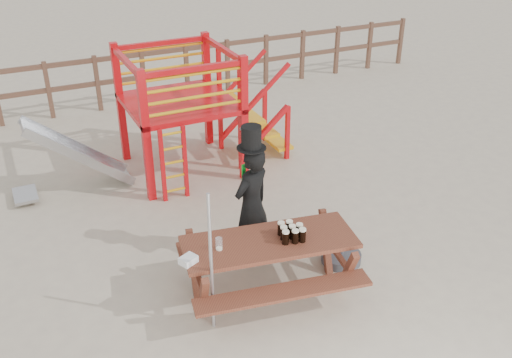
# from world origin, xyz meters

# --- Properties ---
(ground) EXTENTS (60.00, 60.00, 0.00)m
(ground) POSITION_xyz_m (0.00, 0.00, 0.00)
(ground) COLOR #C0B295
(ground) RESTS_ON ground
(back_fence) EXTENTS (15.09, 0.09, 1.20)m
(back_fence) POSITION_xyz_m (0.00, 7.00, 0.74)
(back_fence) COLOR brown
(back_fence) RESTS_ON ground
(playground_fort) EXTENTS (4.71, 1.84, 2.10)m
(playground_fort) POSITION_xyz_m (0.12, 3.58, 1.07)
(playground_fort) COLOR red
(playground_fort) RESTS_ON ground
(picnic_table) EXTENTS (2.23, 1.72, 0.78)m
(picnic_table) POSITION_xyz_m (0.02, -0.05, 0.49)
(picnic_table) COLOR brown
(picnic_table) RESTS_ON ground
(man_with_hat) EXTENTS (0.69, 0.58, 1.89)m
(man_with_hat) POSITION_xyz_m (0.16, 0.72, 0.85)
(man_with_hat) COLOR black
(man_with_hat) RESTS_ON ground
(metal_pole) EXTENTS (0.04, 0.04, 1.73)m
(metal_pole) POSITION_xyz_m (-0.80, -0.30, 0.86)
(metal_pole) COLOR #B2B2B7
(metal_pole) RESTS_ON ground
(parasol_base) EXTENTS (0.53, 0.53, 0.22)m
(parasol_base) POSITION_xyz_m (1.18, 0.12, 0.06)
(parasol_base) COLOR #3A3A3F
(parasol_base) RESTS_ON ground
(paper_bag) EXTENTS (0.22, 0.20, 0.08)m
(paper_bag) POSITION_xyz_m (-0.97, -0.07, 0.82)
(paper_bag) COLOR white
(paper_bag) RESTS_ON picnic_table
(stout_pints) EXTENTS (0.30, 0.31, 0.17)m
(stout_pints) POSITION_xyz_m (0.26, -0.13, 0.87)
(stout_pints) COLOR black
(stout_pints) RESTS_ON picnic_table
(empty_glasses) EXTENTS (0.08, 0.08, 0.15)m
(empty_glasses) POSITION_xyz_m (-0.57, 0.03, 0.85)
(empty_glasses) COLOR silver
(empty_glasses) RESTS_ON picnic_table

